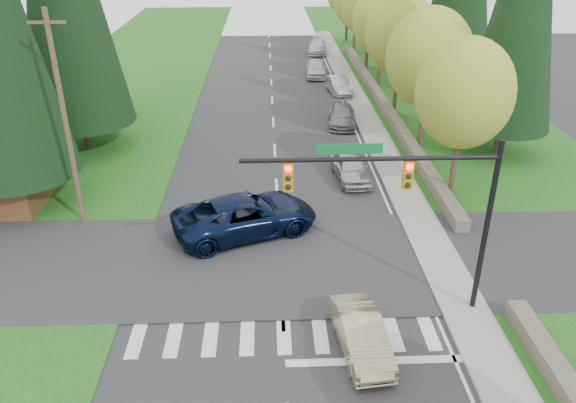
{
  "coord_description": "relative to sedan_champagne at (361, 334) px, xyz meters",
  "views": [
    {
      "loc": [
        -0.47,
        -12.4,
        13.27
      ],
      "look_at": [
        0.34,
        8.22,
        2.8
      ],
      "focal_mm": 35.0,
      "sensor_mm": 36.0,
      "label": 1
    }
  ],
  "objects": [
    {
      "name": "grass_east",
      "position": [
        10.4,
        17.62,
        -0.63
      ],
      "size": [
        14.0,
        110.0,
        0.06
      ],
      "primitive_type": "cube",
      "color": "#1B4F15",
      "rests_on": "ground"
    },
    {
      "name": "grass_west",
      "position": [
        -15.6,
        17.62,
        -0.63
      ],
      "size": [
        14.0,
        110.0,
        0.06
      ],
      "primitive_type": "cube",
      "color": "#1B4F15",
      "rests_on": "ground"
    },
    {
      "name": "cross_street",
      "position": [
        -2.6,
        5.62,
        -0.66
      ],
      "size": [
        120.0,
        8.0,
        0.1
      ],
      "primitive_type": "cube",
      "color": "#28282B",
      "rests_on": "ground"
    },
    {
      "name": "sidewalk_east",
      "position": [
        4.3,
        19.62,
        -0.59
      ],
      "size": [
        1.8,
        80.0,
        0.13
      ],
      "primitive_type": "cube",
      "color": "gray",
      "rests_on": "ground"
    },
    {
      "name": "curb_east",
      "position": [
        3.45,
        19.62,
        -0.59
      ],
      "size": [
        0.2,
        80.0,
        0.13
      ],
      "primitive_type": "cube",
      "color": "gray",
      "rests_on": "ground"
    },
    {
      "name": "stone_wall_north",
      "position": [
        6.0,
        27.62,
        -0.31
      ],
      "size": [
        0.7,
        40.0,
        0.7
      ],
      "primitive_type": "cube",
      "color": "#4C4438",
      "rests_on": "ground"
    },
    {
      "name": "traffic_signal",
      "position": [
        1.77,
        2.12,
        4.33
      ],
      "size": [
        8.7,
        0.37,
        6.8
      ],
      "color": "black",
      "rests_on": "ground"
    },
    {
      "name": "utility_pole",
      "position": [
        -12.1,
        9.62,
        4.48
      ],
      "size": [
        1.6,
        0.24,
        10.0
      ],
      "color": "#473828",
      "rests_on": "ground"
    },
    {
      "name": "decid_tree_0",
      "position": [
        6.6,
        11.62,
        4.94
      ],
      "size": [
        4.8,
        4.8,
        8.37
      ],
      "color": "#38281C",
      "rests_on": "ground"
    },
    {
      "name": "decid_tree_1",
      "position": [
        6.7,
        18.62,
        5.14
      ],
      "size": [
        5.2,
        5.2,
        8.8
      ],
      "color": "#38281C",
      "rests_on": "ground"
    },
    {
      "name": "decid_tree_2",
      "position": [
        6.5,
        25.62,
        5.27
      ],
      "size": [
        5.0,
        5.0,
        8.82
      ],
      "color": "#38281C",
      "rests_on": "ground"
    },
    {
      "name": "decid_tree_3",
      "position": [
        6.6,
        32.62,
        5.01
      ],
      "size": [
        5.0,
        5.0,
        8.55
      ],
      "color": "#38281C",
      "rests_on": "ground"
    },
    {
      "name": "decid_tree_4",
      "position": [
        6.7,
        39.62,
        5.4
      ],
      "size": [
        5.4,
        5.4,
        9.18
      ],
      "color": "#38281C",
      "rests_on": "ground"
    },
    {
      "name": "decid_tree_5",
      "position": [
        6.5,
        46.62,
        4.87
      ],
      "size": [
        4.8,
        4.8,
        8.3
      ],
      "color": "#38281C",
      "rests_on": "ground"
    },
    {
      "name": "sedan_champagne",
      "position": [
        0.0,
        0.0,
        0.0
      ],
      "size": [
        1.85,
        4.13,
        1.32
      ],
      "primitive_type": "imported",
      "rotation": [
        0.0,
        0.0,
        0.12
      ],
      "color": "tan",
      "rests_on": "ground"
    },
    {
      "name": "suv_navy",
      "position": [
        -4.14,
        8.17,
        0.27
      ],
      "size": [
        7.36,
        5.34,
        1.86
      ],
      "primitive_type": "imported",
      "rotation": [
        0.0,
        0.0,
        1.95
      ],
      "color": "black",
      "rests_on": "ground"
    },
    {
      "name": "parked_car_a",
      "position": [
        1.6,
        14.05,
        0.07
      ],
      "size": [
        2.14,
        4.45,
        1.47
      ],
      "primitive_type": "imported",
      "rotation": [
        0.0,
        0.0,
        0.1
      ],
      "color": "#AFAFB4",
      "rests_on": "ground"
    },
    {
      "name": "parked_car_b",
      "position": [
        2.29,
        23.42,
        -0.01
      ],
      "size": [
        2.31,
        4.67,
        1.3
      ],
      "primitive_type": "imported",
      "rotation": [
        0.0,
        0.0,
        -0.11
      ],
      "color": "slate",
      "rests_on": "ground"
    },
    {
      "name": "parked_car_c",
      "position": [
        3.0,
        31.48,
        0.03
      ],
      "size": [
        1.99,
        4.31,
        1.37
      ],
      "primitive_type": "imported",
      "rotation": [
        0.0,
        0.0,
        0.13
      ],
      "color": "#A6A5AA",
      "rests_on": "ground"
    },
    {
      "name": "parked_car_d",
      "position": [
        1.6,
        37.06,
        0.1
      ],
      "size": [
        2.06,
        4.57,
        1.52
      ],
      "primitive_type": "imported",
      "rotation": [
        0.0,
        0.0,
        -0.06
      ],
      "color": "silver",
      "rests_on": "ground"
    },
    {
      "name": "parked_car_e",
      "position": [
        2.63,
        47.17,
        0.02
      ],
      "size": [
        2.44,
        4.89,
        1.36
      ],
      "primitive_type": "imported",
      "rotation": [
        0.0,
        0.0,
        -0.11
      ],
      "color": "silver",
      "rests_on": "ground"
    }
  ]
}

